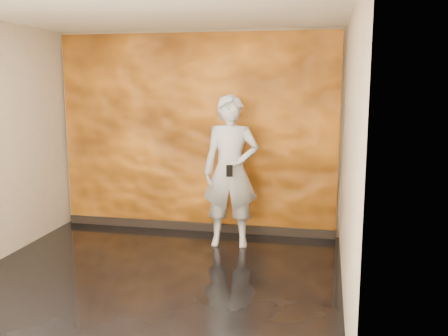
% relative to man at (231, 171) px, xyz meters
% --- Properties ---
extents(room, '(4.02, 4.02, 2.81)m').
position_rel_man_xyz_m(room, '(-0.60, -1.41, 0.43)').
color(room, black).
rests_on(room, ground).
extents(feature_wall, '(3.90, 0.06, 2.75)m').
position_rel_man_xyz_m(feature_wall, '(-0.60, 0.55, 0.41)').
color(feature_wall, orange).
rests_on(feature_wall, ground).
extents(baseboard, '(3.90, 0.04, 0.12)m').
position_rel_man_xyz_m(baseboard, '(-0.60, 0.51, -0.91)').
color(baseboard, black).
rests_on(baseboard, ground).
extents(man, '(0.75, 0.54, 1.94)m').
position_rel_man_xyz_m(man, '(0.00, 0.00, 0.00)').
color(man, '#A6ABB7').
rests_on(man, ground).
extents(phone, '(0.08, 0.04, 0.15)m').
position_rel_man_xyz_m(phone, '(0.03, -0.26, 0.06)').
color(phone, black).
rests_on(phone, man).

